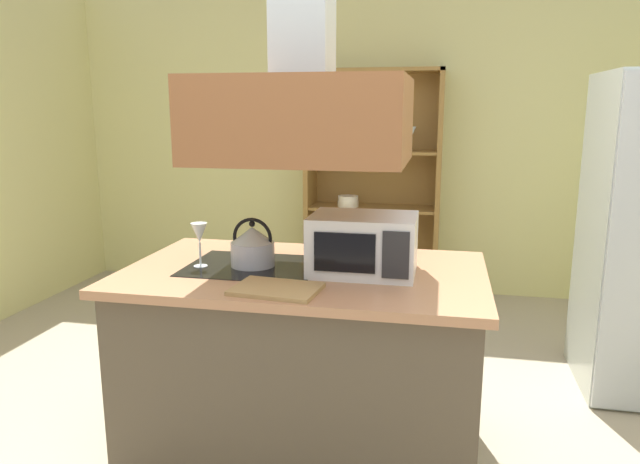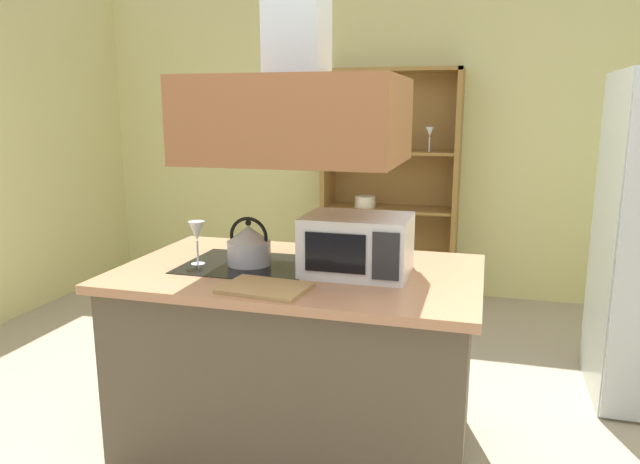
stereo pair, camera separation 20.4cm
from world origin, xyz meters
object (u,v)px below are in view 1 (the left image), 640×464
(wine_glass_on_counter, at_px, (199,235))
(kettle, at_px, (253,246))
(dish_cabinet, at_px, (373,198))
(cutting_board, at_px, (276,289))
(microwave, at_px, (363,244))

(wine_glass_on_counter, bearing_deg, kettle, 14.71)
(dish_cabinet, xyz_separation_m, cutting_board, (-0.05, -2.86, 0.05))
(kettle, bearing_deg, dish_cabinet, 84.16)
(kettle, height_order, cutting_board, kettle)
(dish_cabinet, xyz_separation_m, kettle, (-0.26, -2.52, 0.14))
(dish_cabinet, distance_m, cutting_board, 2.87)
(wine_glass_on_counter, bearing_deg, dish_cabinet, 79.25)
(kettle, distance_m, wine_glass_on_counter, 0.25)
(microwave, distance_m, wine_glass_on_counter, 0.75)
(dish_cabinet, xyz_separation_m, microwave, (0.26, -2.52, 0.18))
(dish_cabinet, height_order, microwave, dish_cabinet)
(kettle, distance_m, cutting_board, 0.41)
(dish_cabinet, xyz_separation_m, wine_glass_on_counter, (-0.49, -2.58, 0.20))
(cutting_board, relative_size, wine_glass_on_counter, 1.65)
(kettle, bearing_deg, microwave, -0.27)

